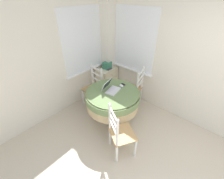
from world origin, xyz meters
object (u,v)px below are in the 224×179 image
at_px(laptop, 111,88).
at_px(book_on_cabinet, 107,68).
at_px(cell_phone, 123,84).
at_px(dining_chair_camera_near, 120,134).
at_px(computer_mouse, 121,86).
at_px(dining_chair_near_back_window, 94,88).
at_px(corner_cabinet, 107,80).
at_px(storage_box, 107,65).
at_px(round_dining_table, 113,98).
at_px(dining_chair_near_right_window, 134,89).

height_order(laptop, book_on_cabinet, laptop).
distance_m(cell_phone, dining_chair_camera_near, 1.11).
bearing_deg(dining_chair_camera_near, computer_mouse, 38.08).
xyz_separation_m(dining_chair_near_back_window, corner_cabinet, (0.65, 0.16, -0.11)).
bearing_deg(book_on_cabinet, storage_box, 30.88).
bearing_deg(dining_chair_near_back_window, round_dining_table, -101.93).
relative_size(dining_chair_near_back_window, dining_chair_near_right_window, 1.00).
distance_m(storage_box, book_on_cabinet, 0.08).
relative_size(laptop, dining_chair_near_right_window, 0.37).
relative_size(corner_cabinet, storage_box, 3.24).
relative_size(laptop, storage_box, 1.69).
xyz_separation_m(computer_mouse, dining_chair_near_right_window, (0.52, 0.00, -0.33)).
relative_size(corner_cabinet, book_on_cabinet, 2.98).
bearing_deg(dining_chair_near_right_window, corner_cabinet, 88.80).
relative_size(computer_mouse, corner_cabinet, 0.14).
bearing_deg(computer_mouse, cell_phone, 13.75).
distance_m(dining_chair_near_back_window, book_on_cabinet, 0.70).
height_order(dining_chair_camera_near, corner_cabinet, dining_chair_camera_near).
relative_size(cell_phone, corner_cabinet, 0.15).
xyz_separation_m(dining_chair_near_back_window, storage_box, (0.66, 0.16, 0.33)).
distance_m(laptop, computer_mouse, 0.25).
distance_m(round_dining_table, computer_mouse, 0.32).
relative_size(round_dining_table, book_on_cabinet, 4.70).
xyz_separation_m(corner_cabinet, storage_box, (0.01, -0.00, 0.44)).
bearing_deg(storage_box, corner_cabinet, 170.77).
relative_size(laptop, corner_cabinet, 0.52).
distance_m(cell_phone, corner_cabinet, 1.10).
relative_size(dining_chair_near_right_window, book_on_cabinet, 4.23).
bearing_deg(book_on_cabinet, computer_mouse, -120.09).
height_order(cell_phone, storage_box, storage_box).
bearing_deg(dining_chair_near_back_window, laptop, -100.95).
relative_size(dining_chair_near_right_window, dining_chair_camera_near, 1.00).
xyz_separation_m(laptop, dining_chair_near_back_window, (0.13, 0.70, -0.35)).
distance_m(laptop, storage_box, 1.17).
xyz_separation_m(round_dining_table, corner_cabinet, (0.81, 0.93, -0.26)).
bearing_deg(corner_cabinet, book_on_cabinet, -116.09).
xyz_separation_m(round_dining_table, cell_phone, (0.36, 0.02, 0.16)).
xyz_separation_m(cell_phone, storage_box, (0.46, 0.91, 0.01)).
relative_size(dining_chair_camera_near, storage_box, 4.60).
bearing_deg(dining_chair_camera_near, dining_chair_near_right_window, 25.03).
height_order(round_dining_table, cell_phone, cell_phone).
distance_m(dining_chair_camera_near, book_on_cabinet, 2.01).
distance_m(dining_chair_near_back_window, dining_chair_camera_near, 1.52).
height_order(computer_mouse, corner_cabinet, computer_mouse).
distance_m(laptop, corner_cabinet, 1.25).
bearing_deg(storage_box, dining_chair_camera_near, -130.75).
relative_size(dining_chair_near_back_window, dining_chair_camera_near, 1.00).
xyz_separation_m(dining_chair_near_right_window, book_on_cabinet, (0.01, 0.92, 0.25)).
xyz_separation_m(computer_mouse, cell_phone, (0.09, 0.02, -0.02)).
bearing_deg(computer_mouse, book_on_cabinet, 59.91).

